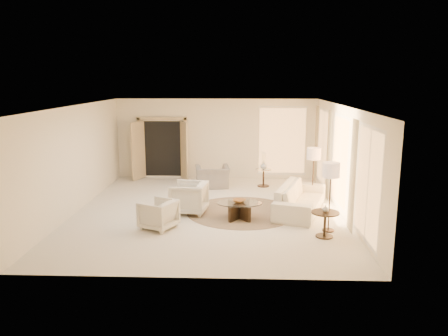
{
  "coord_description": "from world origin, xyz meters",
  "views": [
    {
      "loc": [
        0.84,
        -11.19,
        3.48
      ],
      "look_at": [
        0.4,
        0.4,
        1.1
      ],
      "focal_mm": 35.0,
      "sensor_mm": 36.0,
      "label": 1
    }
  ],
  "objects_px": {
    "sofa": "(300,198)",
    "armchair_left": "(189,196)",
    "end_table": "(325,220)",
    "end_vase": "(326,209)",
    "coffee_table": "(239,208)",
    "floor_lamp_far": "(331,173)",
    "armchair_right": "(158,213)",
    "bowl": "(239,201)",
    "floor_lamp_near": "(314,156)",
    "side_table": "(263,176)",
    "side_vase": "(264,165)",
    "accent_chair": "(212,173)"
  },
  "relations": [
    {
      "from": "armchair_right",
      "to": "side_vase",
      "type": "xyz_separation_m",
      "value": [
        2.69,
        4.22,
        0.33
      ]
    },
    {
      "from": "coffee_table",
      "to": "floor_lamp_far",
      "type": "distance_m",
      "value": 2.5
    },
    {
      "from": "sofa",
      "to": "end_vase",
      "type": "relative_size",
      "value": 16.0
    },
    {
      "from": "armchair_left",
      "to": "accent_chair",
      "type": "distance_m",
      "value": 2.84
    },
    {
      "from": "end_table",
      "to": "floor_lamp_near",
      "type": "relative_size",
      "value": 0.39
    },
    {
      "from": "floor_lamp_far",
      "to": "armchair_left",
      "type": "bearing_deg",
      "value": 159.68
    },
    {
      "from": "sofa",
      "to": "armchair_right",
      "type": "relative_size",
      "value": 3.32
    },
    {
      "from": "side_table",
      "to": "bowl",
      "type": "distance_m",
      "value": 3.5
    },
    {
      "from": "bowl",
      "to": "armchair_right",
      "type": "bearing_deg",
      "value": -157.05
    },
    {
      "from": "armchair_right",
      "to": "end_table",
      "type": "relative_size",
      "value": 1.23
    },
    {
      "from": "armchair_right",
      "to": "floor_lamp_far",
      "type": "xyz_separation_m",
      "value": [
        3.98,
        -0.02,
        1.0
      ]
    },
    {
      "from": "accent_chair",
      "to": "side_vase",
      "type": "relative_size",
      "value": 4.33
    },
    {
      "from": "end_table",
      "to": "side_table",
      "type": "distance_m",
      "value": 4.78
    },
    {
      "from": "end_vase",
      "to": "coffee_table",
      "type": "bearing_deg",
      "value": 147.21
    },
    {
      "from": "bowl",
      "to": "side_table",
      "type": "bearing_deg",
      "value": 77.06
    },
    {
      "from": "armchair_right",
      "to": "accent_chair",
      "type": "distance_m",
      "value": 4.17
    },
    {
      "from": "bowl",
      "to": "end_vase",
      "type": "xyz_separation_m",
      "value": [
        1.91,
        -1.23,
        0.2
      ]
    },
    {
      "from": "end_vase",
      "to": "accent_chair",
      "type": "bearing_deg",
      "value": 122.06
    },
    {
      "from": "sofa",
      "to": "end_table",
      "type": "xyz_separation_m",
      "value": [
        0.3,
        -1.88,
        0.03
      ]
    },
    {
      "from": "side_table",
      "to": "floor_lamp_far",
      "type": "relative_size",
      "value": 0.36
    },
    {
      "from": "armchair_left",
      "to": "accent_chair",
      "type": "height_order",
      "value": "accent_chair"
    },
    {
      "from": "armchair_right",
      "to": "bowl",
      "type": "distance_m",
      "value": 2.07
    },
    {
      "from": "end_table",
      "to": "end_vase",
      "type": "bearing_deg",
      "value": 90.0
    },
    {
      "from": "bowl",
      "to": "side_vase",
      "type": "relative_size",
      "value": 1.32
    },
    {
      "from": "floor_lamp_far",
      "to": "side_vase",
      "type": "height_order",
      "value": "floor_lamp_far"
    },
    {
      "from": "coffee_table",
      "to": "floor_lamp_far",
      "type": "height_order",
      "value": "floor_lamp_far"
    },
    {
      "from": "coffee_table",
      "to": "floor_lamp_near",
      "type": "xyz_separation_m",
      "value": [
        2.08,
        1.54,
        1.08
      ]
    },
    {
      "from": "accent_chair",
      "to": "bowl",
      "type": "distance_m",
      "value": 3.35
    },
    {
      "from": "sofa",
      "to": "coffee_table",
      "type": "relative_size",
      "value": 2.11
    },
    {
      "from": "sofa",
      "to": "floor_lamp_far",
      "type": "distance_m",
      "value": 1.84
    },
    {
      "from": "sofa",
      "to": "armchair_left",
      "type": "height_order",
      "value": "armchair_left"
    },
    {
      "from": "floor_lamp_near",
      "to": "armchair_left",
      "type": "bearing_deg",
      "value": -161.93
    },
    {
      "from": "coffee_table",
      "to": "floor_lamp_near",
      "type": "bearing_deg",
      "value": 36.54
    },
    {
      "from": "floor_lamp_near",
      "to": "coffee_table",
      "type": "bearing_deg",
      "value": -143.46
    },
    {
      "from": "floor_lamp_far",
      "to": "side_table",
      "type": "bearing_deg",
      "value": 106.98
    },
    {
      "from": "bowl",
      "to": "sofa",
      "type": "bearing_deg",
      "value": 21.62
    },
    {
      "from": "armchair_right",
      "to": "accent_chair",
      "type": "height_order",
      "value": "accent_chair"
    },
    {
      "from": "coffee_table",
      "to": "bowl",
      "type": "bearing_deg",
      "value": 0.0
    },
    {
      "from": "armchair_right",
      "to": "coffee_table",
      "type": "xyz_separation_m",
      "value": [
        1.91,
        0.81,
        -0.11
      ]
    },
    {
      "from": "armchair_left",
      "to": "floor_lamp_far",
      "type": "bearing_deg",
      "value": 77.16
    },
    {
      "from": "sofa",
      "to": "coffee_table",
      "type": "distance_m",
      "value": 1.74
    },
    {
      "from": "coffee_table",
      "to": "floor_lamp_near",
      "type": "height_order",
      "value": "floor_lamp_near"
    },
    {
      "from": "end_table",
      "to": "end_vase",
      "type": "xyz_separation_m",
      "value": [
        0.0,
        0.0,
        0.26
      ]
    },
    {
      "from": "armchair_left",
      "to": "bowl",
      "type": "relative_size",
      "value": 2.78
    },
    {
      "from": "armchair_right",
      "to": "bowl",
      "type": "relative_size",
      "value": 2.33
    },
    {
      "from": "end_table",
      "to": "floor_lamp_near",
      "type": "bearing_deg",
      "value": 86.63
    },
    {
      "from": "bowl",
      "to": "armchair_left",
      "type": "bearing_deg",
      "value": 162.07
    },
    {
      "from": "coffee_table",
      "to": "bowl",
      "type": "height_order",
      "value": "bowl"
    },
    {
      "from": "sofa",
      "to": "end_table",
      "type": "relative_size",
      "value": 4.09
    },
    {
      "from": "sofa",
      "to": "side_table",
      "type": "distance_m",
      "value": 2.89
    }
  ]
}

